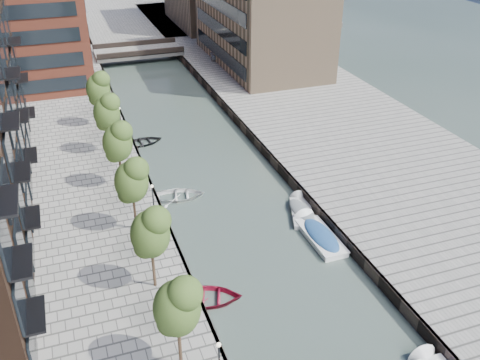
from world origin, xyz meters
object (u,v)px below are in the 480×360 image
tree_4 (117,141)px  sloop_3 (179,198)px  sloop_4 (144,144)px  tree_3 (131,179)px  motorboat_3 (318,234)px  car (216,53)px  bridge (138,51)px  tree_6 (98,87)px  motorboat_4 (301,210)px  tree_2 (150,231)px  tree_5 (106,111)px  tree_1 (177,305)px  sloop_2 (207,300)px

tree_4 → sloop_3: tree_4 is taller
sloop_4 → tree_3: bearing=159.4°
sloop_4 → motorboat_3: motorboat_3 is taller
sloop_3 → car: bearing=-12.3°
bridge → tree_6: (-8.50, -26.00, 3.92)m
tree_4 → motorboat_4: (13.56, -7.80, -5.11)m
tree_3 → car: size_ratio=1.39×
tree_2 → tree_4: 14.00m
tree_5 → tree_2: bearing=-90.0°
sloop_4 → motorboat_3: bearing=-164.2°
tree_1 → motorboat_3: bearing=35.9°
motorboat_4 → tree_1: bearing=-135.8°
tree_1 → motorboat_3: 17.15m
bridge → motorboat_4: 48.08m
tree_5 → bridge: bearing=75.6°
sloop_3 → motorboat_4: motorboat_4 is taller
sloop_2 → motorboat_3: 10.97m
tree_1 → tree_2: (0.00, 7.00, 0.00)m
tree_4 → tree_2: bearing=-90.0°
tree_4 → tree_6: (0.00, 14.00, 0.00)m
tree_3 → motorboat_3: 14.88m
tree_1 → sloop_3: size_ratio=1.32×
tree_1 → tree_6: size_ratio=1.00×
motorboat_3 → tree_2: bearing=-168.9°
tree_2 → motorboat_3: bearing=11.1°
sloop_4 → tree_6: bearing=32.9°
tree_3 → motorboat_4: 14.51m
sloop_4 → motorboat_4: motorboat_4 is taller
tree_5 → car: bearing=54.6°
sloop_2 → bridge: bearing=12.4°
tree_1 → tree_4: size_ratio=1.00×
tree_1 → sloop_4: size_ratio=1.43×
tree_1 → sloop_4: tree_1 is taller
tree_6 → tree_3: bearing=-90.0°
tree_6 → tree_1: bearing=-90.0°
tree_6 → motorboat_3: bearing=-62.4°
tree_2 → tree_6: same height
motorboat_3 → car: size_ratio=1.35×
tree_6 → sloop_4: (3.60, -4.08, -5.31)m
sloop_3 → tree_6: bearing=25.4°
bridge → tree_3: size_ratio=2.18×
sloop_3 → car: 38.88m
bridge → tree_6: size_ratio=2.18×
sloop_2 → sloop_4: (0.50, 25.42, 0.00)m
tree_3 → sloop_3: size_ratio=1.32×
tree_1 → motorboat_3: tree_1 is taller
tree_4 → sloop_3: 7.26m
tree_5 → sloop_2: 23.32m
tree_3 → bridge: bearing=79.7°
bridge → tree_3: (-8.50, -47.00, 3.92)m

